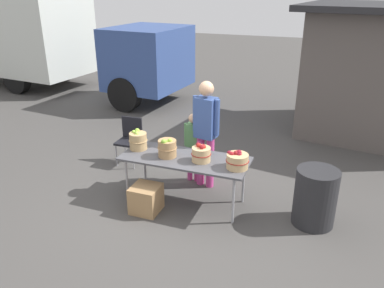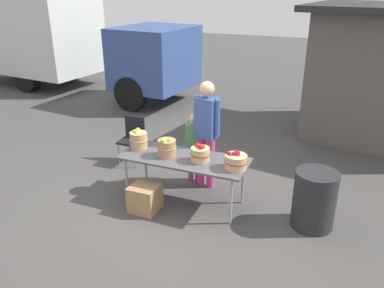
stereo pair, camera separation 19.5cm
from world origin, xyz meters
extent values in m
plane|color=#474442|center=(0.00, 0.00, 0.00)|extent=(40.00, 40.00, 0.00)
cube|color=#4C4C51|center=(0.00, 0.00, 0.73)|extent=(1.90, 0.76, 0.03)
cylinder|color=#99999E|center=(-0.83, -0.30, 0.36)|extent=(0.04, 0.04, 0.72)
cylinder|color=#99999E|center=(0.83, -0.30, 0.36)|extent=(0.04, 0.04, 0.72)
cylinder|color=#99999E|center=(-0.83, 0.30, 0.36)|extent=(0.04, 0.04, 0.72)
cylinder|color=#99999E|center=(0.83, 0.30, 0.36)|extent=(0.04, 0.04, 0.72)
cylinder|color=tan|center=(-0.79, 0.05, 0.88)|extent=(0.27, 0.27, 0.26)
torus|color=tan|center=(-0.79, 0.05, 0.89)|extent=(0.29, 0.29, 0.01)
sphere|color=#8CB738|center=(-0.81, 0.05, 1.02)|extent=(0.07, 0.07, 0.07)
sphere|color=#8CB738|center=(-0.85, 0.14, 1.01)|extent=(0.08, 0.08, 0.08)
sphere|color=#8CB738|center=(-0.87, 0.07, 1.01)|extent=(0.06, 0.06, 0.06)
sphere|color=#9EC647|center=(-0.79, 0.03, 1.01)|extent=(0.07, 0.07, 0.07)
cylinder|color=#A87F51|center=(-0.26, -0.04, 0.88)|extent=(0.27, 0.27, 0.26)
torus|color=#A87F51|center=(-0.26, -0.04, 0.89)|extent=(0.29, 0.29, 0.01)
sphere|color=#7AA833|center=(-0.28, -0.13, 1.02)|extent=(0.08, 0.08, 0.08)
sphere|color=#7AA833|center=(-0.27, -0.08, 1.00)|extent=(0.07, 0.07, 0.07)
sphere|color=#8CB738|center=(-0.22, -0.05, 1.01)|extent=(0.06, 0.06, 0.06)
sphere|color=#8CB738|center=(-0.21, -0.04, 1.00)|extent=(0.07, 0.07, 0.07)
cylinder|color=tan|center=(0.26, -0.03, 0.85)|extent=(0.27, 0.27, 0.21)
torus|color=maroon|center=(0.26, -0.03, 0.87)|extent=(0.29, 0.29, 0.01)
sphere|color=#B22319|center=(0.29, -0.01, 0.97)|extent=(0.08, 0.08, 0.08)
sphere|color=maroon|center=(0.19, 0.03, 0.98)|extent=(0.07, 0.07, 0.07)
sphere|color=#B22319|center=(0.22, 0.00, 0.97)|extent=(0.08, 0.08, 0.08)
sphere|color=maroon|center=(0.28, -0.05, 0.98)|extent=(0.07, 0.07, 0.07)
cylinder|color=tan|center=(0.81, -0.06, 0.85)|extent=(0.31, 0.31, 0.21)
torus|color=maroon|center=(0.81, -0.06, 0.86)|extent=(0.33, 0.33, 0.01)
sphere|color=maroon|center=(0.82, -0.04, 0.98)|extent=(0.07, 0.07, 0.07)
sphere|color=#B22319|center=(0.81, -0.05, 0.96)|extent=(0.08, 0.08, 0.08)
sphere|color=#B22319|center=(0.79, -0.02, 0.96)|extent=(0.08, 0.08, 0.08)
sphere|color=maroon|center=(0.68, -0.05, 0.95)|extent=(0.07, 0.07, 0.07)
sphere|color=maroon|center=(0.78, -0.06, 0.97)|extent=(0.07, 0.07, 0.07)
sphere|color=maroon|center=(0.73, -0.08, 0.96)|extent=(0.08, 0.08, 0.08)
sphere|color=maroon|center=(0.82, -0.06, 0.96)|extent=(0.08, 0.08, 0.08)
cylinder|color=#CC3F8C|center=(0.20, 0.60, 0.43)|extent=(0.13, 0.13, 0.86)
cylinder|color=#CC3F8C|center=(0.03, 0.63, 0.43)|extent=(0.13, 0.13, 0.86)
cube|color=#334C8C|center=(0.11, 0.62, 1.19)|extent=(0.36, 0.29, 0.65)
sphere|color=tan|center=(0.11, 0.62, 1.65)|extent=(0.23, 0.23, 0.23)
cylinder|color=#334C8C|center=(0.30, 0.58, 1.22)|extent=(0.09, 0.09, 0.58)
cylinder|color=#334C8C|center=(-0.07, 0.65, 1.22)|extent=(0.09, 0.09, 0.58)
cylinder|color=#CC3F8C|center=(-0.07, 0.71, 0.29)|extent=(0.09, 0.09, 0.58)
cylinder|color=#CC3F8C|center=(-0.19, 0.71, 0.29)|extent=(0.09, 0.09, 0.58)
cube|color=#4C7F4C|center=(-0.13, 0.71, 0.80)|extent=(0.22, 0.17, 0.44)
sphere|color=tan|center=(-0.13, 0.71, 1.12)|extent=(0.16, 0.16, 0.16)
cylinder|color=#4C7F4C|center=(0.00, 0.72, 0.83)|extent=(0.06, 0.06, 0.39)
cylinder|color=#4C7F4C|center=(-0.26, 0.71, 0.83)|extent=(0.06, 0.06, 0.39)
cube|color=silver|center=(-7.54, 5.12, 1.60)|extent=(4.41, 2.63, 2.30)
cube|color=#334C8C|center=(-2.86, 4.63, 1.25)|extent=(2.01, 2.28, 1.60)
cube|color=black|center=(-2.02, 4.54, 1.57)|extent=(0.22, 1.76, 0.80)
cylinder|color=black|center=(-2.92, 5.59, 0.45)|extent=(0.92, 0.37, 0.90)
cylinder|color=black|center=(-3.12, 3.70, 0.45)|extent=(0.92, 0.37, 0.90)
cylinder|color=black|center=(-6.84, 6.00, 0.45)|extent=(0.92, 0.37, 0.90)
cylinder|color=black|center=(-7.04, 4.11, 0.45)|extent=(0.92, 0.37, 0.90)
cube|color=#59514C|center=(2.89, 4.18, 1.30)|extent=(3.34, 2.84, 2.60)
cube|color=black|center=(-1.46, 0.90, 0.44)|extent=(0.41, 0.41, 0.04)
cube|color=black|center=(-1.47, 1.08, 0.66)|extent=(0.40, 0.04, 0.40)
cylinder|color=gray|center=(-1.63, 0.73, 0.21)|extent=(0.02, 0.02, 0.42)
cylinder|color=gray|center=(-1.29, 0.73, 0.21)|extent=(0.02, 0.02, 0.42)
cylinder|color=gray|center=(-1.64, 1.07, 0.21)|extent=(0.02, 0.02, 0.42)
cylinder|color=gray|center=(-1.30, 1.07, 0.21)|extent=(0.02, 0.02, 0.42)
cylinder|color=#262628|center=(1.89, 0.09, 0.41)|extent=(0.58, 0.58, 0.82)
cube|color=#A87F51|center=(-0.45, -0.44, 0.20)|extent=(0.41, 0.41, 0.41)
camera|label=1|loc=(1.90, -4.83, 3.15)|focal=36.26mm
camera|label=2|loc=(2.08, -4.76, 3.15)|focal=36.26mm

